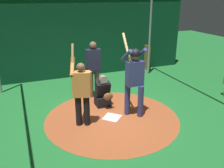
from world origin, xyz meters
name	(u,v)px	position (x,y,z in m)	size (l,w,h in m)	color
ground_plane	(112,118)	(0.00, 0.00, 0.00)	(25.22, 25.22, 0.00)	#1E6B2D
dirt_circle	(112,118)	(0.00, 0.00, 0.00)	(3.50, 3.50, 0.01)	#9E4C28
home_plate	(112,117)	(0.00, 0.00, 0.01)	(0.42, 0.42, 0.01)	white
batter	(134,76)	(0.05, 0.59, 1.11)	(0.68, 0.49, 2.15)	navy
catcher	(103,94)	(-0.78, 0.03, 0.37)	(0.58, 0.40, 0.95)	black
umpire	(94,66)	(-1.55, 0.01, 0.99)	(0.22, 0.49, 1.75)	#4C4C51
visitor	(82,90)	(0.06, -0.80, 0.92)	(0.64, 0.51, 1.97)	black
back_wall	(75,36)	(-3.80, 0.00, 1.59)	(0.23, 9.22, 3.15)	#0C3D26
cage_frame	(112,30)	(0.00, 0.00, 2.28)	(6.05, 5.61, 3.26)	gray
bat_rack	(147,58)	(-3.56, 3.00, 0.49)	(0.58, 0.20, 1.05)	olive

